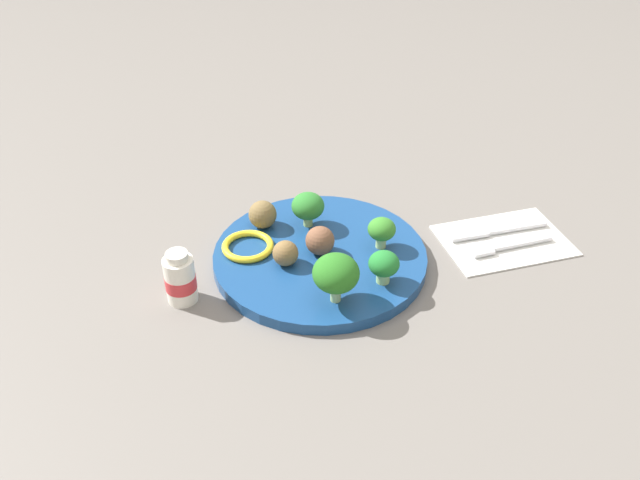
{
  "coord_description": "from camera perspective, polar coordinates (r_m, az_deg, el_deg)",
  "views": [
    {
      "loc": [
        0.18,
        0.68,
        0.54
      ],
      "look_at": [
        0.0,
        0.0,
        0.04
      ],
      "focal_mm": 37.82,
      "sensor_mm": 36.0,
      "label": 1
    }
  ],
  "objects": [
    {
      "name": "ground_plane",
      "position": [
        0.89,
        0.0,
        -1.88
      ],
      "size": [
        4.0,
        4.0,
        0.0
      ],
      "primitive_type": "plane",
      "color": "slate"
    },
    {
      "name": "plate",
      "position": [
        0.89,
        0.0,
        -1.47
      ],
      "size": [
        0.28,
        0.28,
        0.02
      ],
      "primitive_type": "cylinder",
      "color": "navy",
      "rests_on": "ground_plane"
    },
    {
      "name": "broccoli_floret_center",
      "position": [
        0.92,
        -0.76,
        2.89
      ],
      "size": [
        0.04,
        0.04,
        0.05
      ],
      "color": "#A4C06E",
      "rests_on": "plate"
    },
    {
      "name": "broccoli_floret_front_right",
      "position": [
        0.88,
        5.24,
        0.86
      ],
      "size": [
        0.04,
        0.04,
        0.04
      ],
      "color": "#A9C97B",
      "rests_on": "plate"
    },
    {
      "name": "broccoli_floret_far_rim",
      "position": [
        0.82,
        5.43,
        -2.09
      ],
      "size": [
        0.04,
        0.04,
        0.04
      ],
      "color": "#9EC87F",
      "rests_on": "plate"
    },
    {
      "name": "broccoli_floret_back_left",
      "position": [
        0.78,
        1.36,
        -2.87
      ],
      "size": [
        0.06,
        0.06,
        0.06
      ],
      "color": "#9FC483",
      "rests_on": "plate"
    },
    {
      "name": "meatball_front_left",
      "position": [
        0.85,
        -2.94,
        -1.13
      ],
      "size": [
        0.03,
        0.03,
        0.03
      ],
      "primitive_type": "sphere",
      "color": "brown",
      "rests_on": "plate"
    },
    {
      "name": "meatball_front_right",
      "position": [
        0.87,
        0.08,
        0.12
      ],
      "size": [
        0.04,
        0.04,
        0.04
      ],
      "primitive_type": "sphere",
      "color": "brown",
      "rests_on": "plate"
    },
    {
      "name": "meatball_mid_right",
      "position": [
        0.92,
        -4.88,
        2.16
      ],
      "size": [
        0.04,
        0.04,
        0.04
      ],
      "primitive_type": "sphere",
      "color": "brown",
      "rests_on": "plate"
    },
    {
      "name": "pepper_ring_front_right",
      "position": [
        0.89,
        -6.13,
        -0.52
      ],
      "size": [
        0.09,
        0.09,
        0.01
      ],
      "primitive_type": "torus",
      "rotation": [
        0.0,
        0.0,
        5.22
      ],
      "color": "yellow",
      "rests_on": "plate"
    },
    {
      "name": "napkin",
      "position": [
        0.96,
        15.3,
        0.02
      ],
      "size": [
        0.17,
        0.12,
        0.01
      ],
      "primitive_type": "cube",
      "rotation": [
        0.0,
        0.0,
        0.03
      ],
      "color": "white",
      "rests_on": "ground_plane"
    },
    {
      "name": "fork",
      "position": [
        0.94,
        15.46,
        -0.43
      ],
      "size": [
        0.12,
        0.02,
        0.01
      ],
      "color": "silver",
      "rests_on": "napkin"
    },
    {
      "name": "knife",
      "position": [
        0.97,
        14.47,
        0.8
      ],
      "size": [
        0.15,
        0.02,
        0.01
      ],
      "color": "silver",
      "rests_on": "napkin"
    },
    {
      "name": "yogurt_bottle",
      "position": [
        0.83,
        -11.74,
        -3.24
      ],
      "size": [
        0.04,
        0.04,
        0.07
      ],
      "color": "white",
      "rests_on": "ground_plane"
    }
  ]
}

